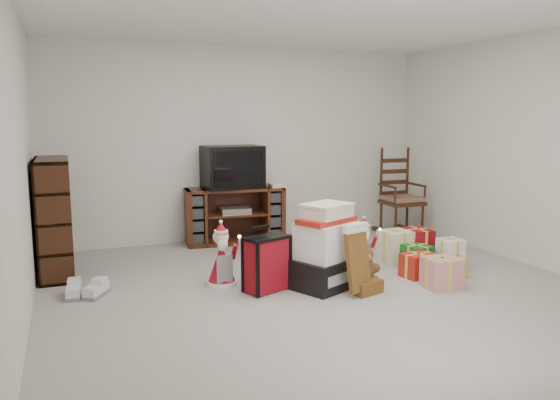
# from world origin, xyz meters

# --- Properties ---
(room) EXTENTS (5.01, 5.01, 2.51)m
(room) POSITION_xyz_m (0.00, 0.00, 1.25)
(room) COLOR #ACA79E
(room) RESTS_ON ground
(tv_stand) EXTENTS (1.27, 0.55, 0.71)m
(tv_stand) POSITION_xyz_m (-0.19, 2.25, 0.36)
(tv_stand) COLOR #462414
(tv_stand) RESTS_ON floor
(bookshelf) EXTENTS (0.32, 0.97, 1.19)m
(bookshelf) POSITION_xyz_m (-2.31, 1.57, 0.57)
(bookshelf) COLOR #34180E
(bookshelf) RESTS_ON floor
(rocking_chair) EXTENTS (0.52, 0.83, 1.23)m
(rocking_chair) POSITION_xyz_m (2.07, 1.92, 0.42)
(rocking_chair) COLOR #34180E
(rocking_chair) RESTS_ON floor
(gift_pile) EXTENTS (0.76, 0.67, 0.78)m
(gift_pile) POSITION_xyz_m (0.07, 0.14, 0.34)
(gift_pile) COLOR black
(gift_pile) RESTS_ON floor
(red_suitcase) EXTENTS (0.45, 0.34, 0.61)m
(red_suitcase) POSITION_xyz_m (-0.49, 0.23, 0.26)
(red_suitcase) COLOR maroon
(red_suitcase) RESTS_ON floor
(stocking) EXTENTS (0.34, 0.22, 0.67)m
(stocking) POSITION_xyz_m (0.22, -0.19, 0.33)
(stocking) COLOR #0C7314
(stocking) RESTS_ON floor
(teddy_bear) EXTENTS (0.26, 0.23, 0.39)m
(teddy_bear) POSITION_xyz_m (0.45, 0.11, 0.17)
(teddy_bear) COLOR brown
(teddy_bear) RESTS_ON floor
(santa_figurine) EXTENTS (0.27, 0.26, 0.55)m
(santa_figurine) POSITION_xyz_m (0.73, 0.57, 0.21)
(santa_figurine) COLOR #AA1224
(santa_figurine) RESTS_ON floor
(mrs_claus_figurine) EXTENTS (0.30, 0.29, 0.62)m
(mrs_claus_figurine) POSITION_xyz_m (-0.83, 0.57, 0.24)
(mrs_claus_figurine) COLOR #AA1224
(mrs_claus_figurine) RESTS_ON floor
(sneaker_pair) EXTENTS (0.41, 0.33, 0.11)m
(sneaker_pair) POSITION_xyz_m (-2.07, 0.68, 0.05)
(sneaker_pair) COLOR silver
(sneaker_pair) RESTS_ON floor
(gift_cluster) EXTENTS (0.83, 1.21, 0.28)m
(gift_cluster) POSITION_xyz_m (1.30, 0.24, 0.14)
(gift_cluster) COLOR #AE2213
(gift_cluster) RESTS_ON floor
(crt_television) EXTENTS (0.74, 0.54, 0.53)m
(crt_television) POSITION_xyz_m (-0.21, 2.26, 0.98)
(crt_television) COLOR black
(crt_television) RESTS_ON tv_stand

